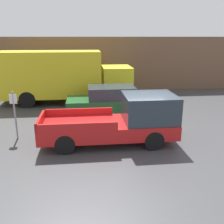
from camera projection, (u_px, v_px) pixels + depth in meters
The scene contains 6 objects.
ground_plane at pixel (141, 138), 10.57m from camera, with size 60.00×60.00×0.00m, color #3D3D3F.
building_wall at pixel (114, 65), 19.23m from camera, with size 28.00×0.15×4.12m.
pickup_truck at pixel (123, 120), 10.01m from camera, with size 5.35×2.03×1.94m.
car at pixel (110, 100), 13.60m from camera, with size 4.54×1.94×1.57m.
delivery_truck at pixel (61, 75), 15.92m from camera, with size 8.36×2.55×3.27m.
parking_sign at pixel (15, 112), 10.23m from camera, with size 0.30×0.07×2.02m.
Camera 1 is at (-2.27, -9.60, 4.13)m, focal length 40.00 mm.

